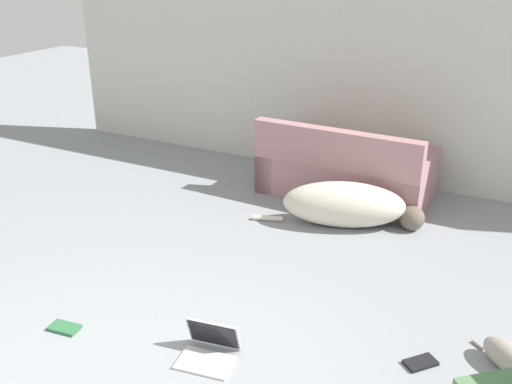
{
  "coord_description": "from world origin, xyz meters",
  "views": [
    {
      "loc": [
        1.84,
        -1.54,
        2.41
      ],
      "look_at": [
        0.04,
        1.93,
        0.75
      ],
      "focal_mm": 40.0,
      "sensor_mm": 36.0,
      "label": 1
    }
  ],
  "objects_px": {
    "laptop_open": "(210,346)",
    "book_green": "(64,328)",
    "couch": "(344,172)",
    "cat": "(511,360)",
    "dog": "(347,205)",
    "book_black": "(420,363)"
  },
  "relations": [
    {
      "from": "laptop_open",
      "to": "book_green",
      "type": "bearing_deg",
      "value": -176.4
    },
    {
      "from": "couch",
      "to": "cat",
      "type": "bearing_deg",
      "value": 132.47
    },
    {
      "from": "dog",
      "to": "laptop_open",
      "type": "xyz_separation_m",
      "value": [
        -0.16,
        -2.19,
        -0.13
      ]
    },
    {
      "from": "couch",
      "to": "dog",
      "type": "bearing_deg",
      "value": 113.43
    },
    {
      "from": "cat",
      "to": "book_black",
      "type": "height_order",
      "value": "cat"
    },
    {
      "from": "couch",
      "to": "laptop_open",
      "type": "distance_m",
      "value": 2.86
    },
    {
      "from": "dog",
      "to": "book_green",
      "type": "xyz_separation_m",
      "value": [
        -1.19,
        -2.42,
        -0.2
      ]
    },
    {
      "from": "couch",
      "to": "dog",
      "type": "height_order",
      "value": "couch"
    },
    {
      "from": "dog",
      "to": "cat",
      "type": "relative_size",
      "value": 3.21
    },
    {
      "from": "couch",
      "to": "book_green",
      "type": "bearing_deg",
      "value": 74.79
    },
    {
      "from": "couch",
      "to": "book_green",
      "type": "distance_m",
      "value": 3.23
    },
    {
      "from": "book_black",
      "to": "book_green",
      "type": "height_order",
      "value": "same"
    },
    {
      "from": "dog",
      "to": "cat",
      "type": "height_order",
      "value": "dog"
    },
    {
      "from": "cat",
      "to": "book_green",
      "type": "height_order",
      "value": "cat"
    },
    {
      "from": "book_black",
      "to": "book_green",
      "type": "bearing_deg",
      "value": -161.25
    },
    {
      "from": "book_green",
      "to": "laptop_open",
      "type": "bearing_deg",
      "value": 12.52
    },
    {
      "from": "dog",
      "to": "book_green",
      "type": "relative_size",
      "value": 6.92
    },
    {
      "from": "cat",
      "to": "laptop_open",
      "type": "distance_m",
      "value": 1.87
    },
    {
      "from": "cat",
      "to": "book_black",
      "type": "relative_size",
      "value": 2.13
    },
    {
      "from": "cat",
      "to": "couch",
      "type": "bearing_deg",
      "value": 168.45
    },
    {
      "from": "cat",
      "to": "book_black",
      "type": "distance_m",
      "value": 0.54
    },
    {
      "from": "laptop_open",
      "to": "book_green",
      "type": "relative_size",
      "value": 1.76
    }
  ]
}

